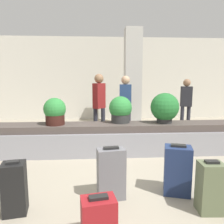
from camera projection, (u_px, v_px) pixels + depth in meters
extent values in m
plane|color=#9E937F|center=(118.00, 185.00, 3.28)|extent=(18.00, 18.00, 0.00)
cube|color=beige|center=(105.00, 79.00, 8.64)|extent=(18.00, 0.06, 3.20)
cube|color=gray|center=(112.00, 141.00, 4.71)|extent=(6.52, 0.74, 0.49)
cube|color=#4C423D|center=(112.00, 127.00, 4.66)|extent=(6.26, 0.58, 0.15)
cube|color=beige|center=(133.00, 79.00, 7.20)|extent=(0.54, 0.54, 3.20)
cube|color=maroon|center=(99.00, 221.00, 2.09)|extent=(0.36, 0.28, 0.46)
cube|color=black|center=(98.00, 197.00, 2.05)|extent=(0.19, 0.11, 0.03)
cube|color=slate|center=(111.00, 174.00, 2.87)|extent=(0.39, 0.25, 0.68)
cube|color=black|center=(111.00, 148.00, 2.81)|extent=(0.21, 0.10, 0.03)
cube|color=#5B6647|center=(210.00, 188.00, 2.58)|extent=(0.29, 0.26, 0.61)
cube|color=black|center=(212.00, 162.00, 2.53)|extent=(0.16, 0.09, 0.03)
cube|color=black|center=(15.00, 188.00, 2.55)|extent=(0.30, 0.28, 0.62)
cube|color=black|center=(13.00, 162.00, 2.51)|extent=(0.16, 0.11, 0.03)
cube|color=navy|center=(177.00, 170.00, 3.00)|extent=(0.41, 0.35, 0.67)
cube|color=black|center=(179.00, 146.00, 2.94)|extent=(0.21, 0.14, 0.03)
cylinder|color=#381914|center=(55.00, 120.00, 4.53)|extent=(0.39, 0.39, 0.21)
sphere|color=#2D7F38|center=(55.00, 109.00, 4.50)|extent=(0.46, 0.46, 0.46)
cylinder|color=#2D2D2D|center=(164.00, 119.00, 4.73)|extent=(0.33, 0.33, 0.18)
sphere|color=#236B2D|center=(165.00, 107.00, 4.69)|extent=(0.61, 0.61, 0.61)
cylinder|color=#2D2D2D|center=(120.00, 118.00, 4.76)|extent=(0.40, 0.40, 0.19)
sphere|color=#2D7F38|center=(120.00, 108.00, 4.73)|extent=(0.50, 0.50, 0.50)
cylinder|color=#282833|center=(96.00, 124.00, 5.80)|extent=(0.11, 0.11, 0.82)
cylinder|color=#282833|center=(103.00, 123.00, 5.81)|extent=(0.11, 0.11, 0.82)
cube|color=maroon|center=(99.00, 96.00, 5.70)|extent=(0.35, 0.36, 0.65)
sphere|color=#936B4C|center=(99.00, 79.00, 5.63)|extent=(0.24, 0.24, 0.24)
cylinder|color=#282833|center=(182.00, 119.00, 6.68)|extent=(0.11, 0.11, 0.76)
cylinder|color=#282833|center=(188.00, 119.00, 6.69)|extent=(0.11, 0.11, 0.76)
cube|color=#232328|center=(186.00, 96.00, 6.58)|extent=(0.35, 0.23, 0.60)
sphere|color=#936B4C|center=(187.00, 83.00, 6.52)|extent=(0.22, 0.22, 0.22)
cylinder|color=#282833|center=(122.00, 122.00, 6.07)|extent=(0.11, 0.11, 0.80)
cylinder|color=#282833|center=(129.00, 122.00, 6.08)|extent=(0.11, 0.11, 0.80)
cube|color=navy|center=(125.00, 96.00, 5.97)|extent=(0.34, 0.21, 0.64)
sphere|color=tan|center=(126.00, 80.00, 5.91)|extent=(0.23, 0.23, 0.23)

